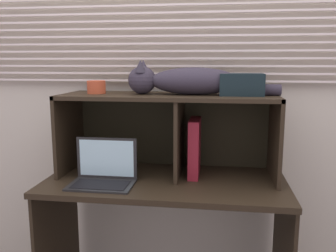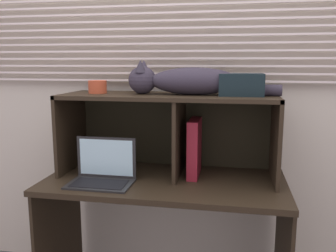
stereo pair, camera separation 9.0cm
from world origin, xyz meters
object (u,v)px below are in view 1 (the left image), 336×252
Objects in this scene: book_stack at (115,168)px; storage_box at (241,84)px; cat at (185,81)px; small_basket at (96,87)px; laptop at (103,174)px; binder_upright at (195,147)px.

storage_box reaches higher than book_stack.
cat reaches higher than small_basket.
cat reaches higher than book_stack.
laptop is 0.50m from small_basket.
binder_upright is at bearing -0.66° from book_stack.
laptop is at bearing -154.92° from binder_upright.
binder_upright is 0.43m from storage_box.
binder_upright is 1.21× the size of book_stack.
book_stack is 0.48m from small_basket.
storage_box is (0.24, 0.00, 0.35)m from binder_upright.
book_stack is at bearing 179.34° from binder_upright.
small_basket is 0.45× the size of storage_box.
storage_box is (0.71, 0.22, 0.46)m from laptop.
storage_box is (0.30, 0.00, -0.02)m from cat.
cat is at bearing 28.23° from laptop.
binder_upright is at bearing 25.08° from laptop.
small_basket is (-0.09, -0.01, 0.47)m from book_stack.
small_basket reaches higher than book_stack.
cat is 0.66m from laptop.
small_basket is at bearing -176.65° from book_stack.
cat is 3.58× the size of storage_box.
small_basket is (-0.10, 0.22, 0.44)m from laptop.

